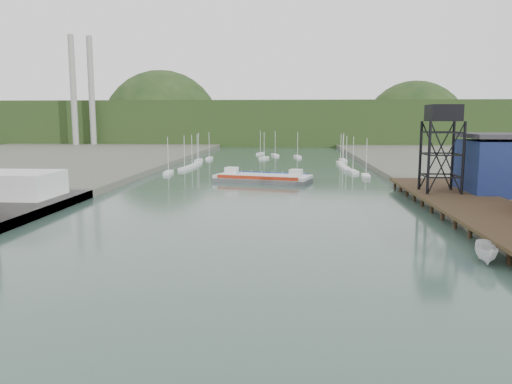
# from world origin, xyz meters

# --- Properties ---
(ground) EXTENTS (600.00, 600.00, 0.00)m
(ground) POSITION_xyz_m (0.00, 0.00, 0.00)
(ground) COLOR #324D44
(ground) RESTS_ON ground
(east_pier) EXTENTS (14.00, 70.00, 2.45)m
(east_pier) POSITION_xyz_m (37.00, 45.00, 1.90)
(east_pier) COLOR black
(east_pier) RESTS_ON ground
(white_shed) EXTENTS (18.00, 12.00, 4.50)m
(white_shed) POSITION_xyz_m (-44.00, 50.00, 3.85)
(white_shed) COLOR silver
(white_shed) RESTS_ON west_quay
(lift_tower) EXTENTS (6.50, 6.50, 16.00)m
(lift_tower) POSITION_xyz_m (35.00, 58.00, 15.65)
(lift_tower) COLOR black
(lift_tower) RESTS_ON east_pier
(marina_sailboats) EXTENTS (57.71, 92.65, 0.90)m
(marina_sailboats) POSITION_xyz_m (0.08, 138.46, 0.35)
(marina_sailboats) COLOR silver
(marina_sailboats) RESTS_ON ground
(smokestacks) EXTENTS (11.20, 8.20, 60.00)m
(smokestacks) POSITION_xyz_m (-106.00, 232.50, 30.00)
(smokestacks) COLOR gray
(smokestacks) RESTS_ON ground
(distant_hills) EXTENTS (500.00, 120.00, 80.00)m
(distant_hills) POSITION_xyz_m (-3.98, 301.35, 10.38)
(distant_hills) COLOR black
(distant_hills) RESTS_ON ground
(chain_ferry) EXTENTS (25.17, 15.31, 3.39)m
(chain_ferry) POSITION_xyz_m (0.46, 87.93, 0.97)
(chain_ferry) COLOR #535355
(chain_ferry) RESTS_ON ground
(motorboat) EXTENTS (3.57, 6.24, 2.27)m
(motorboat) POSITION_xyz_m (28.73, 18.42, 1.13)
(motorboat) COLOR silver
(motorboat) RESTS_ON ground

